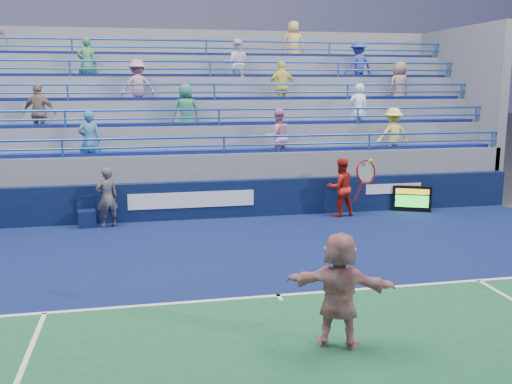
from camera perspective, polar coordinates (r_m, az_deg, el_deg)
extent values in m
plane|color=#333538|center=(10.71, 2.25, -10.40)|extent=(120.00, 120.00, 0.00)
cube|color=#0D1D45|center=(12.73, -0.13, -6.88)|extent=(18.00, 8.40, 0.02)
cube|color=white|center=(10.70, 2.25, -10.29)|extent=(11.00, 0.10, 0.01)
cube|color=white|center=(10.61, 2.38, -10.48)|extent=(0.08, 0.30, 0.01)
cube|color=#0A1237|center=(16.70, -3.06, -0.71)|extent=(18.00, 0.30, 1.10)
cube|color=white|center=(16.42, -6.43, -0.78)|extent=(3.60, 0.02, 0.45)
cube|color=white|center=(18.02, 13.59, 0.33)|extent=(1.80, 0.02, 0.30)
cube|color=slate|center=(19.57, -4.35, 0.97)|extent=(18.00, 5.60, 1.10)
cube|color=slate|center=(19.51, -4.36, 2.05)|extent=(18.00, 5.60, 1.85)
cube|color=navy|center=(17.08, -3.40, 4.13)|extent=(17.40, 0.45, 0.10)
cylinder|color=blue|center=(16.64, -3.22, 5.51)|extent=(18.00, 0.07, 0.07)
cube|color=slate|center=(19.95, -4.56, 3.33)|extent=(18.00, 4.60, 2.60)
cube|color=navy|center=(17.99, -3.89, 6.86)|extent=(17.40, 0.45, 0.10)
cylinder|color=blue|center=(17.57, -3.73, 8.23)|extent=(18.00, 0.07, 0.07)
cube|color=slate|center=(20.40, -4.75, 4.55)|extent=(18.00, 3.60, 3.35)
cube|color=navy|center=(18.95, -4.33, 9.31)|extent=(17.40, 0.45, 0.10)
cylinder|color=blue|center=(18.55, -4.19, 10.68)|extent=(18.00, 0.07, 0.07)
cube|color=slate|center=(20.86, -4.93, 5.72)|extent=(18.00, 2.60, 4.10)
cube|color=navy|center=(19.94, -4.74, 11.53)|extent=(17.40, 0.45, 0.10)
cylinder|color=blue|center=(19.56, -4.61, 12.87)|extent=(18.00, 0.07, 0.07)
cube|color=slate|center=(21.33, -5.10, 6.83)|extent=(18.00, 1.60, 4.85)
cube|color=navy|center=(20.96, -5.11, 13.54)|extent=(17.40, 0.45, 0.10)
cylinder|color=blue|center=(20.59, -5.00, 14.85)|extent=(18.00, 0.07, 0.07)
imported|color=#FFC263|center=(21.60, 3.77, 14.48)|extent=(0.91, 0.67, 1.70)
imported|color=#3C8550|center=(19.87, -16.55, 12.24)|extent=(0.64, 0.44, 1.70)
imported|color=white|center=(20.09, -1.93, 12.64)|extent=(0.94, 0.79, 1.70)
imported|color=#314093|center=(21.29, 10.19, 12.37)|extent=(1.21, 0.85, 1.70)
imported|color=teal|center=(16.92, -16.31, 4.95)|extent=(0.62, 0.41, 1.70)
imported|color=white|center=(19.16, 10.19, 8.09)|extent=(0.65, 0.46, 1.70)
imported|color=#87705A|center=(18.04, -20.83, 7.41)|extent=(1.07, 0.68, 1.70)
imported|color=pink|center=(17.36, 2.17, 5.51)|extent=(0.91, 0.76, 1.70)
imported|color=tan|center=(20.82, 14.13, 10.20)|extent=(0.93, 0.72, 1.70)
imported|color=#FFFA63|center=(19.38, 2.62, 10.49)|extent=(1.03, 0.52, 1.70)
imported|color=#FEEC63|center=(18.61, 13.51, 5.57)|extent=(1.13, 0.70, 1.70)
imported|color=#36785A|center=(17.87, -7.01, 7.99)|extent=(0.90, 0.66, 1.70)
imported|color=#BE7B88|center=(18.79, -11.73, 10.27)|extent=(1.18, 0.78, 1.70)
cube|color=black|center=(18.10, 15.32, -0.67)|extent=(1.11, 0.58, 0.80)
cube|color=gold|center=(17.99, 15.46, 0.04)|extent=(0.99, 0.02, 0.16)
cube|color=#19E533|center=(18.04, 15.42, -0.90)|extent=(0.99, 0.02, 0.36)
cube|color=#0C173B|center=(16.29, -16.54, -2.57)|extent=(0.53, 0.53, 0.47)
cube|color=#0C173B|center=(16.40, -16.56, -0.98)|extent=(0.48, 0.11, 0.37)
imported|color=white|center=(8.60, 8.32, -9.66)|extent=(1.69, 1.15, 1.76)
torus|color=#AD1517|center=(8.29, 10.92, 2.03)|extent=(0.36, 0.21, 0.36)
cylinder|color=#AD1517|center=(8.30, 10.22, 0.02)|extent=(0.08, 0.20, 0.32)
sphere|color=#CFE535|center=(8.24, 11.42, 3.03)|extent=(0.07, 0.07, 0.07)
imported|color=#141939|center=(15.98, -14.69, -0.53)|extent=(0.72, 0.61, 1.67)
imported|color=#B11F14|center=(16.96, 8.44, 0.46)|extent=(0.92, 0.76, 1.74)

